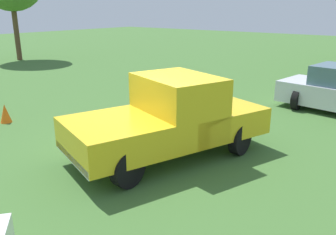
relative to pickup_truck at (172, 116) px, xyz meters
name	(u,v)px	position (x,y,z in m)	size (l,w,h in m)	color
ground_plane	(158,151)	(0.06, -0.38, -0.92)	(80.00, 80.00, 0.00)	#3D662D
pickup_truck	(172,116)	(0.00, 0.00, 0.00)	(4.83, 3.25, 1.80)	black
traffic_cone	(5,113)	(1.16, -5.24, -0.65)	(0.32, 0.32, 0.55)	orange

